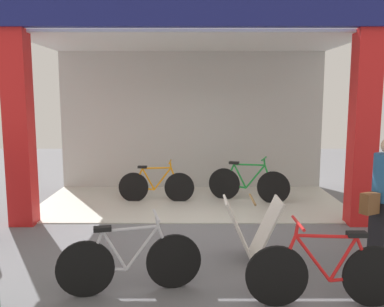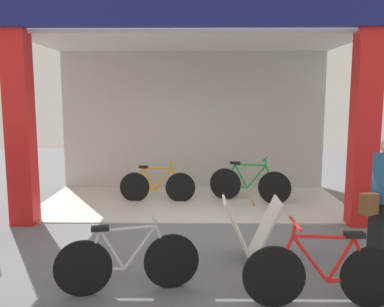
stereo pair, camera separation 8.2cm
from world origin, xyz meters
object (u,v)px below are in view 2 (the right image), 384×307
at_px(sandwich_board_sign, 251,229).
at_px(bicycle_parked_0, 323,273).
at_px(bicycle_inside_1, 249,184).
at_px(bicycle_parked_1, 128,262).
at_px(bicycle_inside_0, 157,186).

bearing_deg(sandwich_board_sign, bicycle_parked_0, -64.84).
height_order(bicycle_inside_1, bicycle_parked_0, bicycle_inside_1).
relative_size(bicycle_parked_0, sandwich_board_sign, 1.97).
distance_m(bicycle_inside_1, sandwich_board_sign, 3.11).
bearing_deg(bicycle_parked_1, sandwich_board_sign, 32.36).
xyz_separation_m(bicycle_inside_0, bicycle_inside_1, (1.95, 0.04, 0.03)).
relative_size(bicycle_inside_0, bicycle_parked_0, 0.94).
bearing_deg(sandwich_board_sign, bicycle_inside_1, 83.17).
distance_m(bicycle_inside_0, bicycle_parked_1, 4.02).
xyz_separation_m(bicycle_parked_0, sandwich_board_sign, (-0.60, 1.28, 0.05)).
height_order(bicycle_parked_0, bicycle_parked_1, bicycle_parked_0).
xyz_separation_m(bicycle_inside_1, bicycle_parked_1, (-1.90, -4.05, -0.02)).
relative_size(bicycle_inside_1, sandwich_board_sign, 1.92).
xyz_separation_m(bicycle_inside_1, bicycle_parked_0, (0.23, -4.37, -0.01)).
bearing_deg(bicycle_parked_0, bicycle_inside_0, 116.74).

